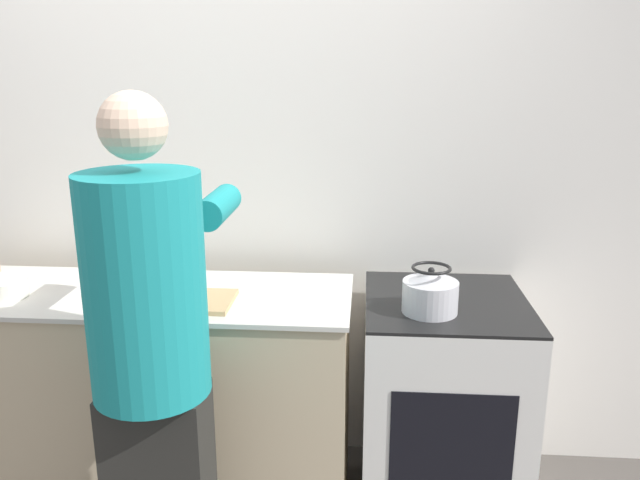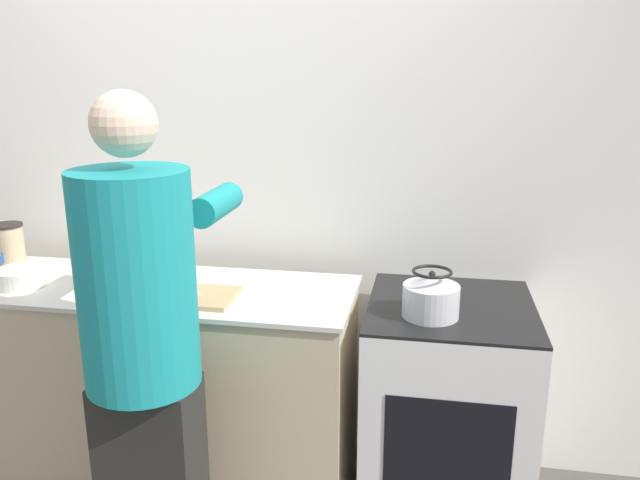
{
  "view_description": "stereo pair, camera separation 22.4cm",
  "coord_description": "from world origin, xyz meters",
  "px_view_note": "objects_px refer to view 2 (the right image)",
  "views": [
    {
      "loc": [
        0.58,
        -1.97,
        1.78
      ],
      "look_at": [
        0.42,
        0.19,
        1.18
      ],
      "focal_mm": 35.0,
      "sensor_mm": 36.0,
      "label": 1
    },
    {
      "loc": [
        0.8,
        -1.94,
        1.78
      ],
      "look_at": [
        0.42,
        0.19,
        1.18
      ],
      "focal_mm": 35.0,
      "sensor_mm": 36.0,
      "label": 2
    }
  ],
  "objects_px": {
    "cutting_board": "(189,296)",
    "oven": "(445,412)",
    "knife": "(172,295)",
    "kettle": "(431,297)",
    "person": "(144,347)",
    "bowl_prep": "(20,277)",
    "canister_jar": "(9,244)"
  },
  "relations": [
    {
      "from": "kettle",
      "to": "cutting_board",
      "type": "bearing_deg",
      "value": -178.3
    },
    {
      "from": "person",
      "to": "kettle",
      "type": "xyz_separation_m",
      "value": [
        0.89,
        0.46,
        0.06
      ]
    },
    {
      "from": "oven",
      "to": "cutting_board",
      "type": "height_order",
      "value": "cutting_board"
    },
    {
      "from": "person",
      "to": "bowl_prep",
      "type": "bearing_deg",
      "value": 149.01
    },
    {
      "from": "oven",
      "to": "knife",
      "type": "distance_m",
      "value": 1.17
    },
    {
      "from": "oven",
      "to": "kettle",
      "type": "distance_m",
      "value": 0.55
    },
    {
      "from": "cutting_board",
      "to": "person",
      "type": "bearing_deg",
      "value": -86.95
    },
    {
      "from": "bowl_prep",
      "to": "canister_jar",
      "type": "bearing_deg",
      "value": 131.75
    },
    {
      "from": "person",
      "to": "oven",
      "type": "bearing_deg",
      "value": 31.39
    },
    {
      "from": "knife",
      "to": "kettle",
      "type": "xyz_separation_m",
      "value": [
        0.97,
        0.06,
        0.03
      ]
    },
    {
      "from": "oven",
      "to": "knife",
      "type": "relative_size",
      "value": 4.37
    },
    {
      "from": "person",
      "to": "bowl_prep",
      "type": "distance_m",
      "value": 0.87
    },
    {
      "from": "oven",
      "to": "kettle",
      "type": "relative_size",
      "value": 4.47
    },
    {
      "from": "oven",
      "to": "cutting_board",
      "type": "relative_size",
      "value": 2.54
    },
    {
      "from": "knife",
      "to": "oven",
      "type": "bearing_deg",
      "value": -4.05
    },
    {
      "from": "bowl_prep",
      "to": "kettle",
      "type": "bearing_deg",
      "value": 0.55
    },
    {
      "from": "cutting_board",
      "to": "knife",
      "type": "bearing_deg",
      "value": -152.39
    },
    {
      "from": "oven",
      "to": "person",
      "type": "height_order",
      "value": "person"
    },
    {
      "from": "bowl_prep",
      "to": "cutting_board",
      "type": "bearing_deg",
      "value": -0.91
    },
    {
      "from": "bowl_prep",
      "to": "oven",
      "type": "bearing_deg",
      "value": 4.81
    },
    {
      "from": "person",
      "to": "bowl_prep",
      "type": "height_order",
      "value": "person"
    },
    {
      "from": "oven",
      "to": "kettle",
      "type": "xyz_separation_m",
      "value": [
        -0.08,
        -0.13,
        0.53
      ]
    },
    {
      "from": "cutting_board",
      "to": "knife",
      "type": "height_order",
      "value": "knife"
    },
    {
      "from": "cutting_board",
      "to": "knife",
      "type": "relative_size",
      "value": 1.73
    },
    {
      "from": "person",
      "to": "knife",
      "type": "distance_m",
      "value": 0.41
    },
    {
      "from": "cutting_board",
      "to": "kettle",
      "type": "xyz_separation_m",
      "value": [
        0.91,
        0.03,
        0.05
      ]
    },
    {
      "from": "cutting_board",
      "to": "oven",
      "type": "bearing_deg",
      "value": 8.91
    },
    {
      "from": "oven",
      "to": "canister_jar",
      "type": "relative_size",
      "value": 4.97
    },
    {
      "from": "oven",
      "to": "bowl_prep",
      "type": "xyz_separation_m",
      "value": [
        -1.71,
        -0.14,
        0.51
      ]
    },
    {
      "from": "bowl_prep",
      "to": "person",
      "type": "bearing_deg",
      "value": -30.99
    },
    {
      "from": "knife",
      "to": "bowl_prep",
      "type": "relative_size",
      "value": 1.06
    },
    {
      "from": "cutting_board",
      "to": "bowl_prep",
      "type": "relative_size",
      "value": 1.82
    }
  ]
}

